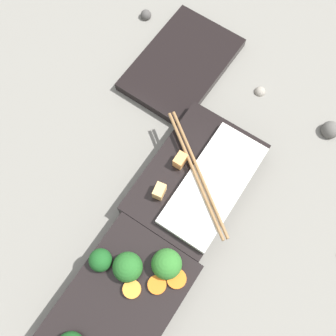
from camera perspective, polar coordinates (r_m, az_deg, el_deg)
The scene contains 7 objects.
ground_plane at distance 0.62m, azimuth -0.53°, elevation -11.20°, with size 3.00×3.00×0.00m, color slate.
bento_tray_vegetable at distance 0.59m, azimuth -6.92°, elevation -18.79°, with size 0.22×0.14×0.07m.
bento_tray_rice at distance 0.62m, azimuth 4.30°, elevation -1.81°, with size 0.22×0.18×0.06m.
bento_lid at distance 0.74m, azimuth 2.01°, elevation 14.82°, with size 0.21×0.14×0.02m, color black.
pebble_1 at distance 0.73m, azimuth 13.25°, elevation 10.88°, with size 0.02×0.02×0.02m, color gray.
pebble_2 at distance 0.81m, azimuth -3.23°, elevation 21.28°, with size 0.02×0.02×0.02m, color #474442.
pebble_3 at distance 0.73m, azimuth 22.47°, elevation 5.14°, with size 0.03×0.03×0.03m, color #595651.
Camera 1 is at (-0.08, -0.06, 0.61)m, focal length 42.00 mm.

